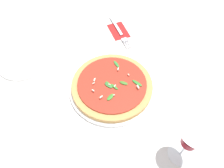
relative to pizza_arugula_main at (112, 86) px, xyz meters
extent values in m
plane|color=silver|center=(0.02, -0.02, -0.02)|extent=(6.00, 6.00, 0.00)
cylinder|color=white|center=(0.00, 0.00, -0.01)|extent=(0.31, 0.31, 0.01)
cylinder|color=tan|center=(0.00, 0.00, 0.00)|extent=(0.29, 0.29, 0.02)
cylinder|color=#A82D1E|center=(0.00, 0.00, 0.02)|extent=(0.25, 0.25, 0.01)
ellipsoid|color=#3E7629|center=(0.01, 0.04, 0.02)|extent=(0.03, 0.03, 0.01)
ellipsoid|color=#347E2E|center=(0.02, 0.09, 0.02)|extent=(0.04, 0.03, 0.01)
ellipsoid|color=#377F2F|center=(0.02, 0.00, 0.02)|extent=(0.03, 0.03, 0.01)
ellipsoid|color=#328032|center=(-0.08, 0.04, 0.02)|extent=(0.04, 0.02, 0.01)
ellipsoid|color=#327230|center=(0.01, -0.02, 0.02)|extent=(0.04, 0.03, 0.01)
ellipsoid|color=#3A7B30|center=(0.01, -0.01, 0.02)|extent=(0.04, 0.03, 0.01)
ellipsoid|color=#397F29|center=(0.06, -0.02, 0.02)|extent=(0.03, 0.04, 0.01)
cube|color=#EFE5C6|center=(-0.05, 0.04, 0.03)|extent=(0.01, 0.01, 0.01)
cube|color=#EFE5C6|center=(0.06, -0.01, 0.03)|extent=(0.00, 0.01, 0.00)
cube|color=#EFE5C6|center=(-0.02, -0.06, 0.03)|extent=(0.01, 0.01, 0.01)
cube|color=#EFE5C6|center=(0.02, 0.01, 0.03)|extent=(0.01, 0.01, 0.01)
cube|color=#EFE5C6|center=(0.05, -0.05, 0.03)|extent=(0.01, 0.01, 0.01)
cube|color=#EFE5C6|center=(-0.02, 0.07, 0.03)|extent=(0.01, 0.01, 0.00)
cube|color=#EFE5C6|center=(0.05, 0.08, 0.03)|extent=(0.01, 0.01, 0.01)
cube|color=#EFE5C6|center=(0.01, -0.01, 0.03)|extent=(0.01, 0.01, 0.00)
cube|color=#EFE5C6|center=(-0.01, -0.06, 0.03)|extent=(0.01, 0.01, 0.00)
cube|color=#EFE5C6|center=(0.02, -0.07, 0.03)|extent=(0.01, 0.01, 0.01)
cylinder|color=white|center=(0.29, 0.14, -0.01)|extent=(0.08, 0.08, 0.00)
cylinder|color=white|center=(0.29, 0.14, 0.03)|extent=(0.01, 0.01, 0.08)
cone|color=white|center=(0.29, 0.14, 0.10)|extent=(0.08, 0.08, 0.07)
cylinder|color=maroon|center=(0.29, 0.14, 0.08)|extent=(0.04, 0.04, 0.02)
cube|color=#B21E1E|center=(-0.30, 0.11, -0.01)|extent=(0.12, 0.08, 0.01)
cube|color=silver|center=(-0.33, 0.11, -0.01)|extent=(0.14, 0.03, 0.00)
cube|color=silver|center=(-0.23, 0.12, -0.01)|extent=(0.03, 0.03, 0.00)
cube|color=silver|center=(-0.20, 0.11, -0.01)|extent=(0.04, 0.01, 0.00)
cube|color=silver|center=(-0.20, 0.12, -0.01)|extent=(0.04, 0.01, 0.00)
cube|color=silver|center=(-0.20, 0.13, -0.01)|extent=(0.04, 0.01, 0.00)
cylinder|color=white|center=(-0.22, -0.31, -0.01)|extent=(0.20, 0.20, 0.01)
torus|color=white|center=(-0.22, -0.31, 0.00)|extent=(0.19, 0.19, 0.01)
camera|label=1|loc=(0.44, -0.12, 0.65)|focal=35.00mm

